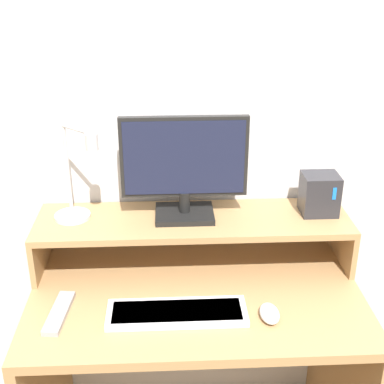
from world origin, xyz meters
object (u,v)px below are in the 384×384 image
at_px(mouse, 270,313).
at_px(remote_control, 59,313).
at_px(router_dock, 319,194).
at_px(desk_lamp, 76,187).
at_px(keyboard, 177,313).
at_px(monitor, 184,166).

xyz_separation_m(mouse, remote_control, (-0.62, 0.04, -0.01)).
relative_size(router_dock, mouse, 1.41).
relative_size(desk_lamp, keyboard, 0.79).
distance_m(router_dock, mouse, 0.46).
bearing_deg(desk_lamp, keyboard, -43.26).
bearing_deg(monitor, mouse, -54.99).
height_order(monitor, mouse, monitor).
xyz_separation_m(monitor, router_dock, (0.45, 0.00, -0.11)).
relative_size(monitor, router_dock, 2.97).
distance_m(desk_lamp, router_dock, 0.80).
relative_size(keyboard, remote_control, 2.04).
xyz_separation_m(monitor, mouse, (0.24, -0.34, -0.33)).
bearing_deg(desk_lamp, monitor, 2.96).
bearing_deg(monitor, desk_lamp, -177.04).
xyz_separation_m(desk_lamp, mouse, (0.58, -0.32, -0.28)).
relative_size(monitor, desk_lamp, 1.26).
bearing_deg(keyboard, mouse, -5.22).
xyz_separation_m(router_dock, mouse, (-0.22, -0.34, -0.23)).
bearing_deg(remote_control, monitor, 37.25).
bearing_deg(mouse, monitor, 125.01).
height_order(keyboard, mouse, mouse).
xyz_separation_m(desk_lamp, router_dock, (0.80, 0.02, -0.05)).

